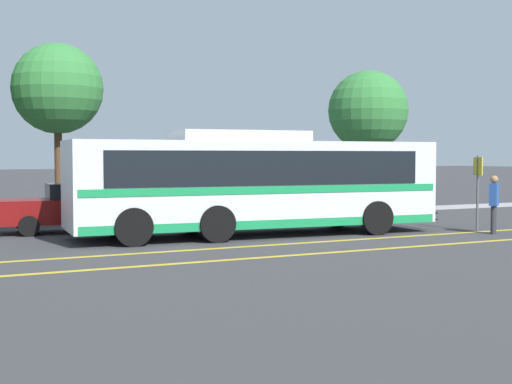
% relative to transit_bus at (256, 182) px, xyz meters
% --- Properties ---
extents(ground_plane, '(220.00, 220.00, 0.00)m').
position_rel_transit_bus_xyz_m(ground_plane, '(0.91, 0.20, -1.56)').
color(ground_plane, '#38383A').
extents(lane_strip_0, '(30.75, 0.20, 0.01)m').
position_rel_transit_bus_xyz_m(lane_strip_0, '(0.01, -2.20, -1.56)').
color(lane_strip_0, gold).
rests_on(lane_strip_0, ground_plane).
extents(lane_strip_1, '(30.75, 0.20, 0.01)m').
position_rel_transit_bus_xyz_m(lane_strip_1, '(0.01, -4.13, -1.56)').
color(lane_strip_1, gold).
rests_on(lane_strip_1, ground_plane).
extents(curb_strip, '(38.75, 0.36, 0.15)m').
position_rel_transit_bus_xyz_m(curb_strip, '(0.01, 5.51, -1.49)').
color(curb_strip, '#99999E').
rests_on(curb_strip, ground_plane).
extents(transit_bus, '(11.21, 3.40, 3.03)m').
position_rel_transit_bus_xyz_m(transit_bus, '(0.00, 0.00, 0.00)').
color(transit_bus, silver).
rests_on(transit_bus, ground_plane).
extents(parked_car_1, '(4.95, 2.07, 1.49)m').
position_rel_transit_bus_xyz_m(parked_car_1, '(-4.38, 3.36, -0.81)').
color(parked_car_1, maroon).
rests_on(parked_car_1, ground_plane).
extents(parked_car_2, '(4.16, 2.17, 1.53)m').
position_rel_transit_bus_xyz_m(parked_car_2, '(1.98, 3.75, -0.80)').
color(parked_car_2, silver).
rests_on(parked_car_2, ground_plane).
extents(pedestrian_0, '(0.47, 0.42, 1.74)m').
position_rel_transit_bus_xyz_m(pedestrian_0, '(6.51, -2.82, -0.57)').
color(pedestrian_0, '#2D2D33').
rests_on(pedestrian_0, ground_plane).
extents(bus_stop_sign, '(0.07, 0.40, 2.33)m').
position_rel_transit_bus_xyz_m(bus_stop_sign, '(6.72, -1.92, -0.09)').
color(bus_stop_sign, '#59595E').
rests_on(bus_stop_sign, ground_plane).
extents(tree_1, '(3.76, 3.76, 6.33)m').
position_rel_transit_bus_xyz_m(tree_1, '(10.55, 9.18, 2.87)').
color(tree_1, '#513823').
rests_on(tree_1, ground_plane).
extents(tree_2, '(3.28, 3.28, 6.40)m').
position_rel_transit_bus_xyz_m(tree_2, '(-4.06, 7.90, 3.17)').
color(tree_2, '#513823').
rests_on(tree_2, ground_plane).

